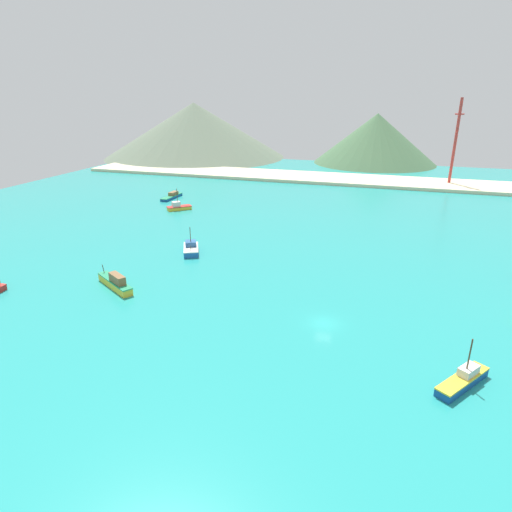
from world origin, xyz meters
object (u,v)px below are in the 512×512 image
fishing_boat_0 (179,207)px  fishing_boat_2 (191,249)px  fishing_boat_4 (116,283)px  radio_tower (455,142)px  fishing_boat_7 (463,380)px  fishing_boat_8 (172,196)px

fishing_boat_0 → fishing_boat_2: (20.10, -33.26, 0.04)m
fishing_boat_2 → fishing_boat_4: (-4.89, -21.14, 0.16)m
fishing_boat_2 → radio_tower: bearing=57.7°
fishing_boat_7 → radio_tower: size_ratio=0.27×
fishing_boat_0 → fishing_boat_2: size_ratio=0.94×
fishing_boat_0 → fishing_boat_8: size_ratio=0.66×
fishing_boat_4 → radio_tower: 136.73m
fishing_boat_8 → radio_tower: bearing=29.2°
fishing_boat_4 → radio_tower: radio_tower is taller
fishing_boat_2 → radio_tower: size_ratio=0.24×
fishing_boat_8 → fishing_boat_4: bearing=-70.1°
fishing_boat_4 → fishing_boat_0: bearing=105.6°
fishing_boat_7 → fishing_boat_0: bearing=137.5°
fishing_boat_0 → fishing_boat_8: 16.20m
fishing_boat_8 → fishing_boat_2: bearing=-57.8°
fishing_boat_4 → fishing_boat_7: 57.80m
fishing_boat_7 → fishing_boat_2: bearing=147.9°
fishing_boat_8 → fishing_boat_7: bearing=-44.3°
fishing_boat_2 → fishing_boat_8: size_ratio=0.70×
fishing_boat_2 → fishing_boat_7: fishing_boat_7 is taller
fishing_boat_4 → radio_tower: bearing=60.7°
fishing_boat_2 → radio_tower: radio_tower is taller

